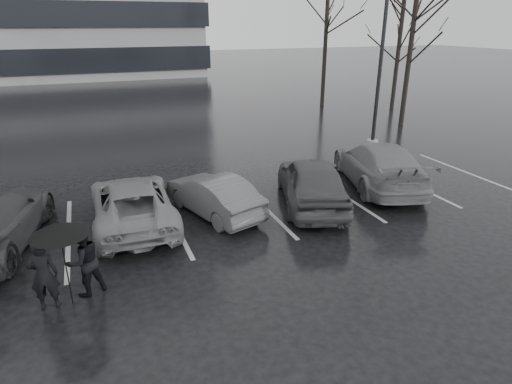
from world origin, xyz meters
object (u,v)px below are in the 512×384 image
Objects in this scene: car_east at (379,164)px; tree_east at (410,49)px; car_west_a at (213,195)px; pedestrian_left at (44,275)px; lamp_post at (382,46)px; tree_north at (326,40)px; tree_ne at (398,53)px; car_main at (312,181)px; car_west_b at (132,203)px; pedestrian_right at (84,261)px.

tree_east is (6.97, 7.31, 3.25)m from car_east.
car_west_a is at bearing 19.51° from car_east.
car_east and pedestrian_left have the same top height.
lamp_post reaches higher than car_east.
car_west_a is 0.43× the size of tree_north.
car_west_a is 19.21m from tree_north.
car_west_a is 0.52× the size of tree_ne.
tree_east is 1.14× the size of tree_ne.
tree_north reaches higher than tree_east.
tree_east is 0.94× the size of tree_north.
tree_north is (8.95, 14.99, 3.49)m from car_main.
tree_north is (14.26, 14.39, 3.61)m from car_west_b.
car_main is 2.88× the size of pedestrian_right.
car_east is at bearing -148.18° from car_main.
tree_east is at bearing -174.13° from pedestrian_right.
car_east is (2.98, 0.68, -0.01)m from car_main.
car_main is at bearing -136.08° from tree_ne.
car_west_b is 12.81m from lamp_post.
car_east is 6.54m from lamp_post.
tree_north reaches higher than car_main.
pedestrian_right is at bearing 21.51° from car_west_a.
car_east is at bearing 164.88° from car_west_a.
car_west_a is at bearing 176.98° from car_west_b.
car_main reaches higher than car_west_a.
car_west_b is (-5.32, 0.59, -0.12)m from car_main.
pedestrian_left is at bearing -143.37° from tree_ne.
tree_ne is (19.06, 14.48, 2.73)m from pedestrian_right.
car_west_b is at bearing -157.97° from lamp_post.
pedestrian_left is 24.32m from tree_north.
pedestrian_right is at bearing -147.67° from tree_east.
pedestrian_right is at bearing -131.67° from tree_north.
pedestrian_left is 0.78m from pedestrian_right.
tree_north is (5.97, 14.31, 3.50)m from car_east.
car_main is 0.97× the size of car_west_b.
car_west_b is 0.48× the size of lamp_post.
car_east is 0.73× the size of tree_ne.
tree_ne is 0.82× the size of tree_north.
pedestrian_right is (0.74, 0.23, 0.03)m from pedestrian_left.
pedestrian_left is 0.18× the size of tree_north.
car_west_a is 6.01m from car_east.
tree_north is at bearing -127.75° from pedestrian_left.
lamp_post is 9.38m from tree_ne.
car_west_a is at bearing -143.22° from tree_ne.
lamp_post is (6.04, 5.19, 3.60)m from car_main.
car_east is 0.54× the size of lamp_post.
car_main is at bearing -120.83° from tree_north.
car_west_b is at bearing -139.24° from pedestrian_right.
tree_ne is at bearing 46.71° from lamp_post.
lamp_post is at bearing -133.29° from tree_ne.
tree_east reaches higher than car_west_b.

